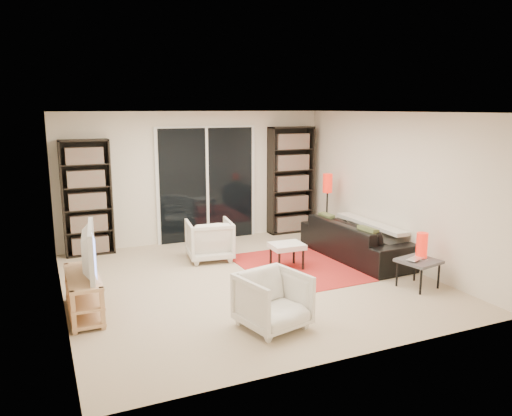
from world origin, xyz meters
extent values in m
plane|color=tan|center=(0.00, 0.00, 0.00)|extent=(5.00, 5.00, 0.00)
cube|color=silver|center=(0.00, 2.50, 1.20)|extent=(5.00, 0.02, 2.40)
cube|color=silver|center=(0.00, -2.50, 1.20)|extent=(5.00, 0.02, 2.40)
cube|color=silver|center=(-2.50, 0.00, 1.20)|extent=(0.02, 5.00, 2.40)
cube|color=silver|center=(2.50, 0.00, 1.20)|extent=(0.02, 5.00, 2.40)
cube|color=white|center=(0.00, 0.00, 2.40)|extent=(5.00, 5.00, 0.02)
cube|color=white|center=(0.20, 2.47, 1.05)|extent=(1.92, 0.06, 2.16)
cube|color=black|center=(0.20, 2.44, 1.05)|extent=(1.80, 0.02, 2.10)
cube|color=white|center=(0.20, 2.42, 1.05)|extent=(0.05, 0.02, 2.10)
cube|color=black|center=(-1.95, 2.34, 0.97)|extent=(0.80, 0.30, 1.95)
cube|color=#AB2510|center=(-1.95, 2.32, 0.97)|extent=(0.70, 0.22, 1.85)
cube|color=black|center=(1.90, 2.34, 1.05)|extent=(0.90, 0.30, 2.10)
cube|color=#AB2510|center=(1.90, 2.32, 1.05)|extent=(0.80, 0.22, 2.00)
cube|color=#DCAC80|center=(-2.28, -0.29, 0.48)|extent=(0.37, 1.15, 0.04)
cube|color=#DCAC80|center=(-2.28, -0.29, 0.25)|extent=(0.37, 1.15, 0.03)
cube|color=#DCAC80|center=(-2.28, -0.29, 0.06)|extent=(0.37, 1.15, 0.04)
cube|color=#DCAC80|center=(-2.44, -0.82, 0.25)|extent=(0.05, 0.05, 0.50)
cube|color=#DCAC80|center=(-2.44, 0.25, 0.25)|extent=(0.05, 0.05, 0.50)
cube|color=#DCAC80|center=(-2.13, -0.82, 0.25)|extent=(0.05, 0.05, 0.50)
cube|color=#DCAC80|center=(-2.13, 0.25, 0.25)|extent=(0.05, 0.05, 0.50)
imported|color=black|center=(-2.26, -0.29, 0.79)|extent=(0.24, 1.03, 0.59)
cube|color=red|center=(0.92, 0.25, 0.01)|extent=(1.60, 2.14, 0.01)
imported|color=black|center=(2.08, 0.32, 0.32)|extent=(0.94, 2.20, 0.63)
imported|color=silver|center=(-0.18, 1.23, 0.33)|extent=(0.80, 0.82, 0.66)
imported|color=silver|center=(-0.36, -1.55, 0.32)|extent=(0.83, 0.85, 0.64)
cube|color=silver|center=(0.77, 0.29, 0.36)|extent=(0.52, 0.43, 0.08)
cylinder|color=black|center=(0.56, 0.13, 0.16)|extent=(0.04, 0.04, 0.32)
cylinder|color=black|center=(0.57, 0.46, 0.16)|extent=(0.04, 0.04, 0.32)
cylinder|color=black|center=(0.96, 0.11, 0.16)|extent=(0.04, 0.04, 0.32)
cylinder|color=black|center=(0.97, 0.44, 0.16)|extent=(0.04, 0.04, 0.32)
cube|color=#4C4C51|center=(2.05, -1.20, 0.38)|extent=(0.58, 0.58, 0.04)
cylinder|color=black|center=(1.90, -1.43, 0.19)|extent=(0.03, 0.03, 0.38)
cylinder|color=black|center=(1.81, -1.04, 0.19)|extent=(0.03, 0.03, 0.38)
cylinder|color=black|center=(2.28, -1.35, 0.19)|extent=(0.03, 0.03, 0.38)
cylinder|color=black|center=(2.20, -0.96, 0.19)|extent=(0.03, 0.03, 0.38)
imported|color=silver|center=(2.03, -1.23, 0.41)|extent=(0.40, 0.33, 0.03)
cylinder|color=red|center=(2.16, -1.11, 0.58)|extent=(0.16, 0.16, 0.35)
cylinder|color=black|center=(2.19, 1.43, 0.01)|extent=(0.19, 0.19, 0.03)
cylinder|color=black|center=(2.19, 1.43, 0.48)|extent=(0.03, 0.03, 0.96)
cylinder|color=red|center=(2.19, 1.43, 1.10)|extent=(0.17, 0.17, 0.34)
camera|label=1|loc=(-2.68, -6.33, 2.46)|focal=35.00mm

